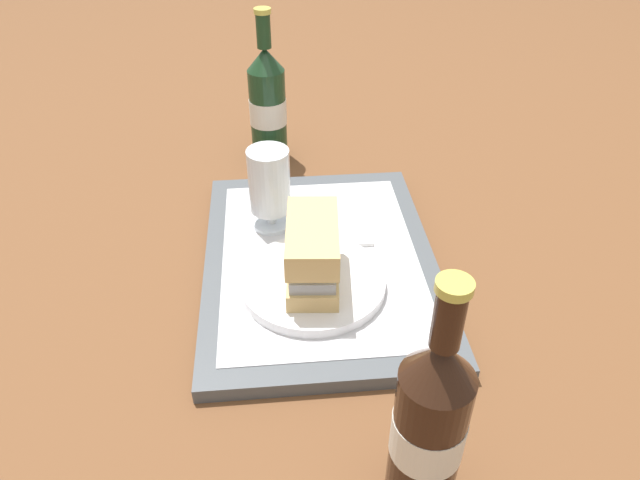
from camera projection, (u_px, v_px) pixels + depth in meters
The scene contains 9 objects.
ground_plane at pixel (320, 268), 0.84m from camera, with size 3.00×3.00×0.00m, color brown.
tray at pixel (320, 263), 0.83m from camera, with size 0.44×0.32×0.02m, color #4C5156.
placemat at pixel (320, 257), 0.83m from camera, with size 0.38×0.27×0.00m, color silver.
plate at pixel (313, 282), 0.77m from camera, with size 0.19×0.19×0.01m, color white.
sandwich at pixel (313, 250), 0.74m from camera, with size 0.14×0.07×0.08m.
beer_glass at pixel (269, 184), 0.84m from camera, with size 0.06×0.06×0.12m.
napkin_folded at pixel (346, 228), 0.87m from camera, with size 0.09×0.07×0.01m, color white.
beer_bottle at pixel (268, 104), 1.03m from camera, with size 0.07×0.07×0.27m.
second_bottle at pixel (429, 424), 0.51m from camera, with size 0.07×0.07×0.27m.
Camera 1 is at (-0.64, 0.06, 0.54)m, focal length 33.24 mm.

